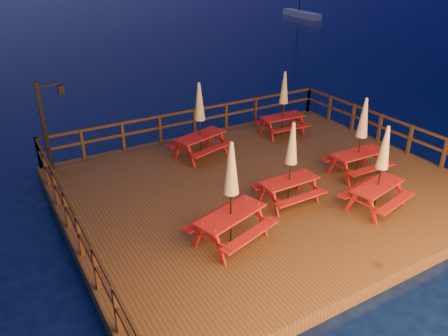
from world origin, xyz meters
The scene contains 12 objects.
ground centered at (0.00, 0.00, 0.00)m, with size 500.00×500.00×0.00m, color #050B33.
deck centered at (0.00, 0.00, 0.20)m, with size 12.00×10.00×0.40m, color #4D2D18.
deck_piles centered at (0.00, 0.00, -0.30)m, with size 11.44×9.44×1.40m.
railing centered at (0.00, 1.78, 1.16)m, with size 11.80×9.75×1.10m.
lamp_post centered at (-5.39, 4.55, 2.20)m, with size 0.85×0.18×3.00m.
sailboat centered at (28.90, 33.25, 0.34)m, with size 2.09×7.00×10.26m.
picnic_table_0 centered at (-2.47, -2.02, 1.81)m, with size 2.27×2.04×2.72m.
picnic_table_1 centered at (1.90, -2.74, 1.70)m, with size 2.01×1.77×2.50m.
picnic_table_2 centered at (3.02, -0.92, 1.75)m, with size 1.86×1.54×2.60m.
picnic_table_3 centered at (-0.03, -1.23, 1.69)m, with size 1.75×1.44×2.48m.
picnic_table_4 centered at (3.08, 3.19, 1.72)m, with size 1.83×1.53×2.53m.
picnic_table_5 centered at (-0.73, 2.93, 1.80)m, with size 2.24×2.00×2.70m.
Camera 1 is at (-7.23, -9.79, 6.95)m, focal length 35.00 mm.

